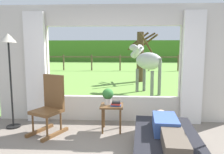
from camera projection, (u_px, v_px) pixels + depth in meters
The scene contains 15 objects.
back_wall_with_window at pixel (113, 65), 4.86m from camera, with size 5.20×0.12×2.55m.
curtain_panel_left at pixel (36, 68), 4.81m from camera, with size 0.44×0.10×2.40m, color silver.
curtain_panel_right at pixel (193, 68), 4.64m from camera, with size 0.44×0.10×2.40m, color silver.
outdoor_pasture_lawn at pixel (120, 70), 15.81m from camera, with size 36.00×21.68×0.02m, color olive.
distant_hill_ridge at pixel (121, 51), 25.38m from camera, with size 36.00×2.00×2.40m, color #457927.
recliner_sofa at pixel (166, 149), 3.11m from camera, with size 1.03×1.77×0.42m.
reclining_person at pixel (168, 130), 3.02m from camera, with size 0.39×1.44×0.22m.
rocking_chair at pixel (50, 105), 4.22m from camera, with size 0.71×0.81×1.12m.
side_table at pixel (112, 110), 4.32m from camera, with size 0.44×0.44×0.52m.
potted_plant at pixel (108, 95), 4.34m from camera, with size 0.22×0.22×0.32m.
book_stack at pixel (116, 104), 4.24m from camera, with size 0.20×0.15×0.09m.
floor_lamp_left at pixel (9, 52), 4.35m from camera, with size 0.32×0.32×1.92m.
horse at pixel (147, 61), 7.70m from camera, with size 1.27×1.71×1.73m.
pasture_tree at pixel (141, 55), 10.34m from camera, with size 1.39×1.54×2.35m.
pasture_fence_line at pixel (120, 60), 15.30m from camera, with size 16.10×0.10×1.10m.
Camera 1 is at (0.23, -2.58, 1.65)m, focal length 35.23 mm.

